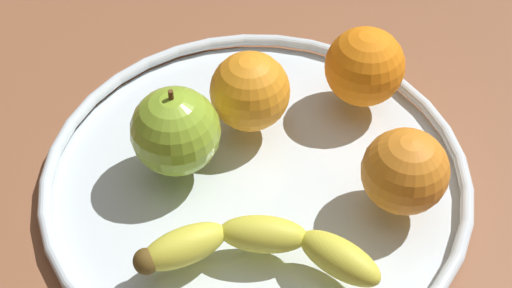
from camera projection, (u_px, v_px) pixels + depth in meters
The scene contains 7 objects.
ground_plane at pixel (256, 193), 63.51cm from camera, with size 119.45×119.45×4.00cm, color brown.
fruit_bowl at pixel (256, 173), 61.36cm from camera, with size 38.92×38.92×1.80cm.
banana at pixel (257, 247), 53.08cm from camera, with size 19.19×10.24×3.05cm.
apple at pixel (176, 131), 58.21cm from camera, with size 7.90×7.90×8.70cm.
orange_center at pixel (365, 67), 64.10cm from camera, with size 7.68×7.68×7.68cm, color orange.
orange_back_right at pixel (250, 91), 61.92cm from camera, with size 7.48×7.48×7.48cm, color orange.
orange_back_left at pixel (405, 171), 55.54cm from camera, with size 7.31×7.31×7.31cm, color orange.
Camera 1 is at (10.58, 38.02, 47.98)cm, focal length 47.28 mm.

